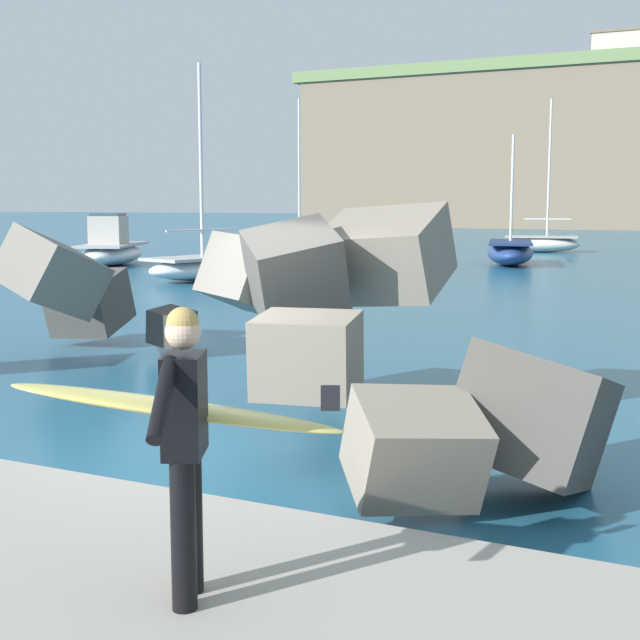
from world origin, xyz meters
name	(u,v)px	position (x,y,z in m)	size (l,w,h in m)	color
ground_plane	(211,450)	(0.00, 0.00, 0.00)	(400.00, 400.00, 0.00)	#235B7A
breakwater_jetty	(238,329)	(-0.63, 1.63, 1.06)	(25.32, 7.88, 2.63)	#4C4944
surfer_with_board	(182,427)	(2.02, -3.39, 1.28)	(2.05, 1.47, 1.78)	black
boat_near_left	(211,266)	(-11.47, 17.75, 0.48)	(3.37, 5.48, 7.21)	white
boat_near_centre	(111,249)	(-19.19, 21.96, 0.69)	(4.09, 5.69, 2.20)	white
boat_mid_centre	(297,243)	(-17.06, 35.03, 0.45)	(3.03, 5.52, 8.22)	#EAC64C
boat_mid_right	(510,252)	(-4.02, 29.59, 0.55)	(3.12, 5.66, 5.50)	navy
boat_far_left	(541,242)	(-4.89, 39.99, 0.53)	(4.36, 2.62, 8.05)	beige
station_building_east	(626,57)	(-9.17, 106.08, 20.04)	(7.52, 7.34, 5.62)	#B2ADA3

